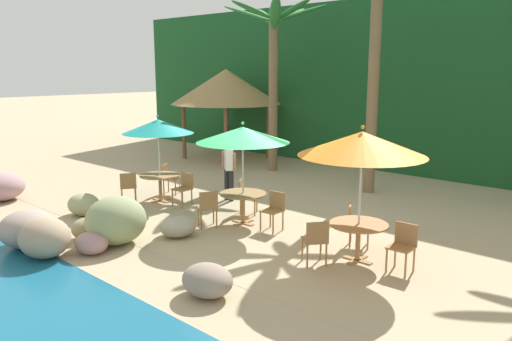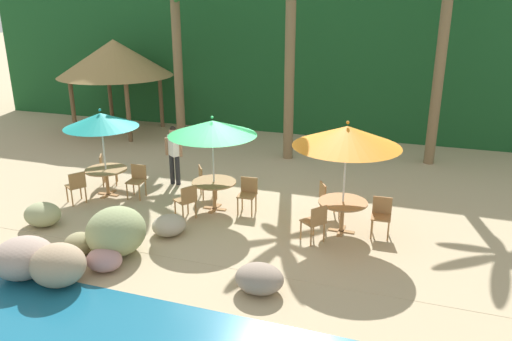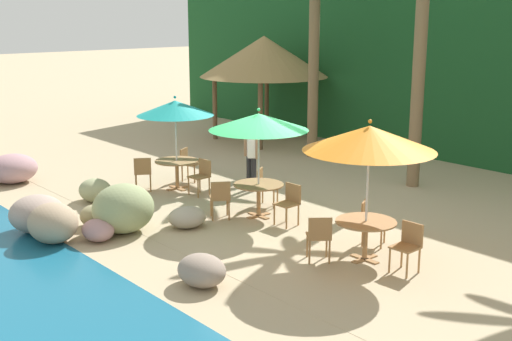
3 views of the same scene
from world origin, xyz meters
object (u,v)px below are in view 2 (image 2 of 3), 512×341
at_px(chair_green_seaward, 248,192).
at_px(chair_orange_inland, 327,197).
at_px(umbrella_orange, 347,136).
at_px(chair_teal_inland, 106,167).
at_px(chair_orange_left, 315,221).
at_px(chair_orange_seaward, 381,214).
at_px(chair_green_inland, 205,179).
at_px(palm_tree_second, 290,22).
at_px(chair_green_left, 187,199).
at_px(palm_tree_nearest, 177,28).
at_px(umbrella_teal, 101,120).
at_px(waiter_in_white, 174,151).
at_px(chair_teal_seaward, 137,179).
at_px(palapa_hut, 114,58).
at_px(dining_table_orange, 343,207).
at_px(chair_teal_left, 76,185).
at_px(dining_table_green, 214,186).
at_px(dining_table_teal, 106,173).
at_px(palm_tree_third, 445,21).
at_px(umbrella_green, 212,128).

relative_size(chair_green_seaward, chair_orange_inland, 1.00).
bearing_deg(umbrella_orange, chair_orange_inland, 125.10).
height_order(chair_teal_inland, chair_orange_left, same).
bearing_deg(chair_teal_inland, umbrella_orange, -7.49).
relative_size(chair_orange_seaward, chair_orange_inland, 1.00).
height_order(chair_green_inland, umbrella_orange, umbrella_orange).
bearing_deg(chair_green_inland, chair_orange_seaward, -9.56).
xyz_separation_m(chair_green_inland, palm_tree_second, (1.15, 4.06, 3.84)).
relative_size(chair_teal_inland, chair_green_left, 1.00).
height_order(umbrella_orange, palm_tree_nearest, palm_tree_nearest).
xyz_separation_m(umbrella_teal, waiter_in_white, (1.33, 1.33, -1.08)).
bearing_deg(umbrella_teal, chair_green_left, -14.97).
bearing_deg(chair_teal_seaward, chair_orange_left, -12.20).
height_order(palm_tree_nearest, palapa_hut, palm_tree_nearest).
bearing_deg(dining_table_orange, umbrella_orange, 0.00).
xyz_separation_m(chair_green_inland, umbrella_orange, (3.79, -0.91, 1.73)).
height_order(dining_table_orange, chair_orange_left, chair_orange_left).
height_order(chair_teal_left, palm_tree_nearest, palm_tree_nearest).
height_order(dining_table_green, chair_orange_seaward, chair_orange_seaward).
xyz_separation_m(chair_teal_inland, chair_green_inland, (3.06, 0.01, 0.00)).
height_order(umbrella_teal, dining_table_green, umbrella_teal).
relative_size(dining_table_teal, chair_teal_seaward, 1.26).
distance_m(chair_green_inland, chair_orange_left, 3.71).
xyz_separation_m(chair_teal_seaward, chair_green_inland, (1.71, 0.54, 0.00)).
xyz_separation_m(palm_tree_third, palapa_hut, (-11.72, 0.34, -1.52)).
relative_size(chair_teal_seaward, chair_green_left, 1.00).
bearing_deg(chair_orange_left, chair_green_left, 176.28).
bearing_deg(waiter_in_white, chair_orange_left, -26.49).
height_order(umbrella_teal, chair_teal_seaward, umbrella_teal).
height_order(chair_green_left, palm_tree_nearest, palm_tree_nearest).
bearing_deg(chair_teal_seaward, chair_green_inland, 17.45).
height_order(dining_table_teal, chair_orange_seaward, chair_orange_seaward).
xyz_separation_m(chair_green_left, palapa_hut, (-6.30, 6.78, 2.36)).
distance_m(chair_teal_left, palapa_hut, 7.89).
bearing_deg(chair_orange_left, umbrella_orange, 57.76).
xyz_separation_m(chair_green_seaward, palm_tree_nearest, (-4.42, 5.17, 3.57)).
bearing_deg(chair_orange_left, dining_table_teal, 170.96).
distance_m(chair_teal_left, palm_tree_second, 7.87).
bearing_deg(chair_orange_seaward, waiter_in_white, 166.36).
relative_size(chair_orange_seaward, palm_tree_nearest, 0.15).
height_order(chair_teal_seaward, chair_orange_seaward, same).
bearing_deg(chair_green_seaward, palm_tree_third, 52.83).
distance_m(chair_green_seaward, chair_green_inland, 1.49).
relative_size(umbrella_green, waiter_in_white, 1.41).
relative_size(chair_green_left, chair_orange_left, 1.00).
bearing_deg(chair_teal_left, palm_tree_nearest, 90.97).
distance_m(umbrella_green, palapa_hut, 9.01).
xyz_separation_m(dining_table_teal, dining_table_green, (3.10, 0.04, 0.00)).
height_order(chair_green_seaward, waiter_in_white, waiter_in_white).
xyz_separation_m(chair_green_left, palm_tree_third, (5.42, 6.44, 3.88)).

